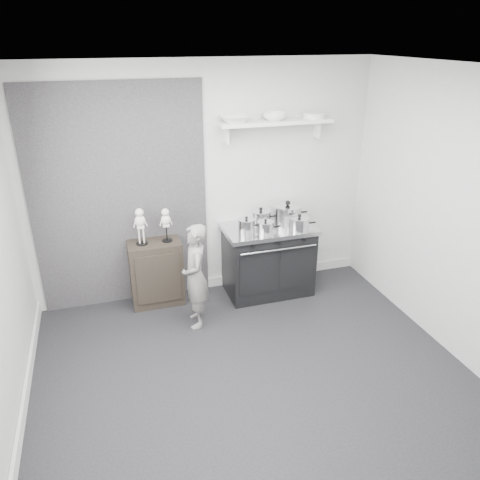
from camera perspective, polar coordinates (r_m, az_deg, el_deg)
name	(u,v)px	position (r m, az deg, el deg)	size (l,w,h in m)	color
ground	(254,378)	(4.52, 1.68, -16.44)	(4.00, 4.00, 0.00)	black
room_shell	(240,207)	(3.78, -0.03, 4.03)	(4.02, 3.62, 2.71)	#BBBBB8
wall_shelf	(275,123)	(5.37, 4.34, 14.04)	(1.30, 0.26, 0.24)	white
stove	(268,259)	(5.64, 3.46, -2.35)	(1.06, 0.66, 0.85)	black
side_cabinet	(156,273)	(5.50, -10.16, -3.96)	(0.59, 0.35, 0.77)	black
child	(195,276)	(4.96, -5.45, -4.43)	(0.42, 0.28, 1.16)	slate
pot_front_left	(247,226)	(5.28, 0.80, 1.76)	(0.28, 0.20, 0.19)	silver
pot_back_left	(261,217)	(5.54, 2.55, 2.83)	(0.33, 0.24, 0.20)	silver
pot_back_right	(287,213)	(5.62, 5.80, 3.29)	(0.42, 0.34, 0.26)	silver
pot_front_right	(299,224)	(5.39, 7.23, 2.01)	(0.32, 0.24, 0.19)	silver
pot_front_center	(266,227)	(5.27, 3.13, 1.57)	(0.28, 0.19, 0.17)	silver
skeleton_full	(140,224)	(5.23, -12.06, 1.95)	(0.14, 0.09, 0.49)	white
skeleton_torso	(166,223)	(5.27, -9.02, 2.12)	(0.13, 0.08, 0.45)	white
bowl_large	(234,119)	(5.20, -0.69, 14.57)	(0.33, 0.33, 0.08)	white
bowl_small	(275,116)	(5.35, 4.23, 14.79)	(0.26, 0.26, 0.08)	white
plate_stack	(314,115)	(5.54, 9.00, 14.77)	(0.25, 0.25, 0.06)	white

